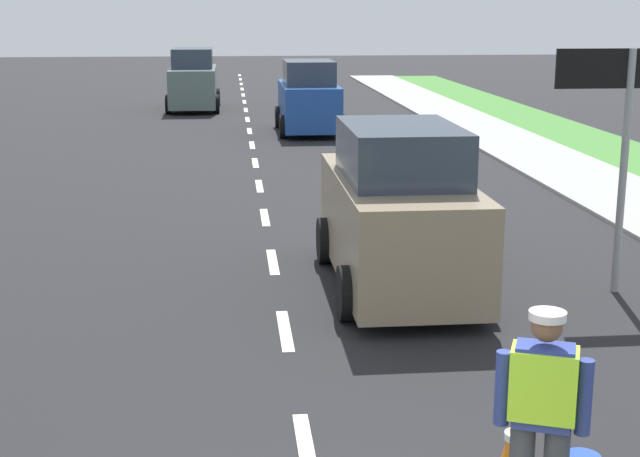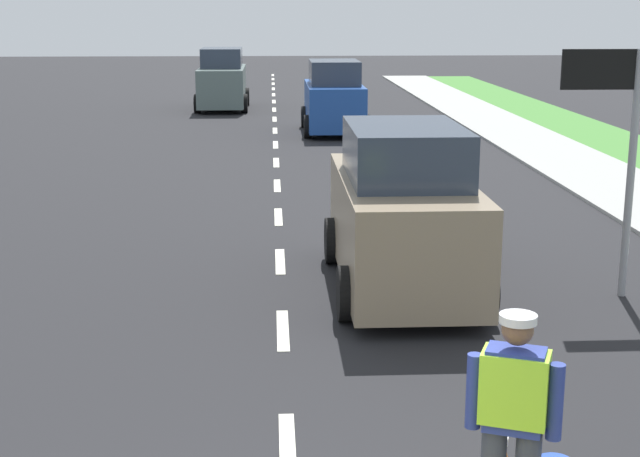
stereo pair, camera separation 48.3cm
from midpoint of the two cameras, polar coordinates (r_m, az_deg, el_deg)
name	(u,v)px [view 2 (the right image)]	position (r m, az deg, el deg)	size (l,w,h in m)	color
ground_plane	(275,143)	(25.75, -2.25, 5.31)	(96.00, 96.00, 0.00)	black
lane_center_line	(275,125)	(29.91, -2.37, 6.48)	(0.14, 46.40, 0.01)	silver
road_worker	(517,415)	(6.71, 14.20, -11.21)	(0.76, 0.43, 1.67)	#383D4C
lane_direction_sign	(617,113)	(12.27, 19.08, 6.80)	(1.16, 0.11, 3.20)	gray
traffic_cone_near	(495,446)	(7.62, 12.69, -13.07)	(0.36, 0.36, 0.65)	black
car_outgoing_ahead	(403,214)	(12.23, 6.29, 0.91)	(1.90, 4.17, 2.22)	gray
car_oncoming_third	(222,81)	(34.68, -5.70, 9.13)	(1.92, 4.19, 2.25)	slate
car_outgoing_far	(334,99)	(27.90, 1.37, 8.04)	(1.90, 3.91, 2.17)	#1E4799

